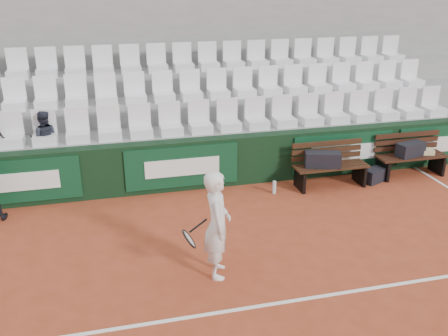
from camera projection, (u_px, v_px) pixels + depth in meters
ground at (248, 308)px, 6.43m from camera, size 80.00×80.00×0.00m
court_baseline at (248, 308)px, 6.43m from camera, size 18.00×0.06×0.01m
back_barrier at (194, 164)px, 9.87m from camera, size 18.00×0.34×1.00m
grandstand_tier_front at (185, 153)px, 10.42m from camera, size 18.00×0.95×1.00m
grandstand_tier_mid at (178, 130)px, 11.20m from camera, size 18.00×0.95×1.45m
grandstand_tier_back at (171, 110)px, 11.97m from camera, size 18.00×0.95×1.90m
grandstand_rear_wall at (166, 53)px, 12.07m from camera, size 18.00×0.30×4.40m
seat_row_front at (186, 118)px, 9.96m from camera, size 11.90×0.44×0.63m
seat_row_mid at (177, 86)px, 10.66m from camera, size 11.90×0.44×0.63m
seat_row_back at (170, 58)px, 11.35m from camera, size 11.90×0.44×0.63m
bench_left at (330, 176)px, 10.01m from camera, size 1.50×0.56×0.45m
bench_right at (410, 165)px, 10.54m from camera, size 1.50×0.56×0.45m
sports_bag_left at (323, 159)px, 9.81m from camera, size 0.75×0.48×0.30m
sports_bag_right at (410, 149)px, 10.39m from camera, size 0.66×0.43×0.28m
towel at (424, 151)px, 10.54m from camera, size 0.41×0.34×0.10m
sports_bag_ground at (373, 175)px, 10.24m from camera, size 0.54×0.44×0.28m
water_bottle_near at (274, 187)px, 9.71m from camera, size 0.07×0.07×0.25m
water_bottle_far at (375, 179)px, 10.14m from camera, size 0.07×0.07×0.23m
tennis_player at (217, 225)px, 6.89m from camera, size 0.73×0.63×1.58m
spectator_c at (41, 116)px, 9.32m from camera, size 0.53×0.42×1.07m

